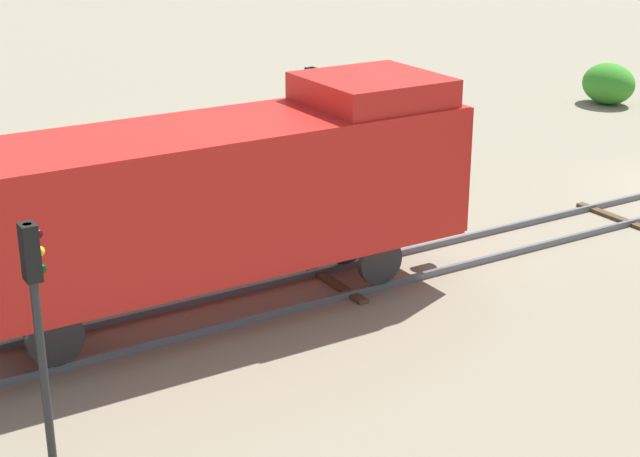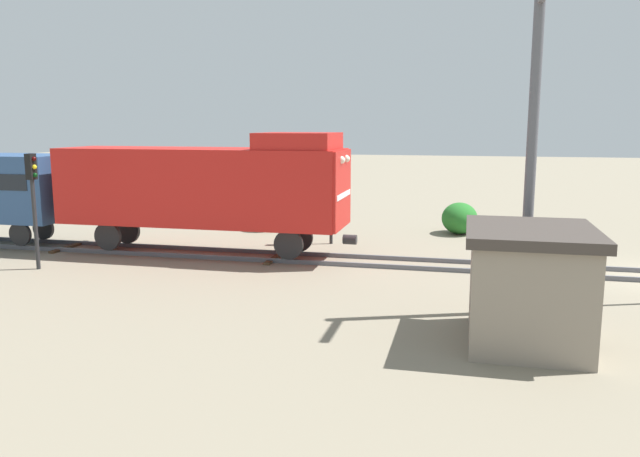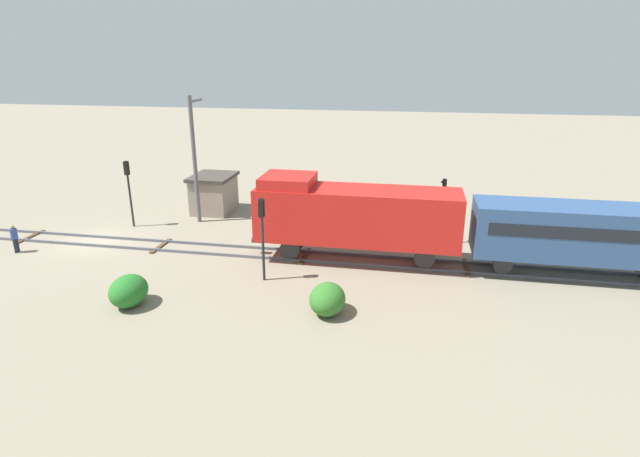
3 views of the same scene
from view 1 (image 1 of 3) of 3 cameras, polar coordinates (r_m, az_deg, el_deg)
locomotive at (r=20.25m, az=-5.63°, el=2.25°), size 2.90×11.60×4.60m
traffic_signal_mid at (r=24.98m, az=-0.45°, el=6.35°), size 0.32×0.34×4.33m
traffic_signal_far at (r=15.48m, az=-16.19°, el=-4.04°), size 0.32×0.34×4.07m
bush_near at (r=26.54m, az=-10.77°, el=1.68°), size 1.96×1.60×1.43m
bush_mid at (r=41.65m, az=16.44°, el=8.08°), size 2.26×1.85×1.65m
bush_far at (r=31.45m, az=4.29°, el=4.93°), size 2.01×1.64×1.46m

